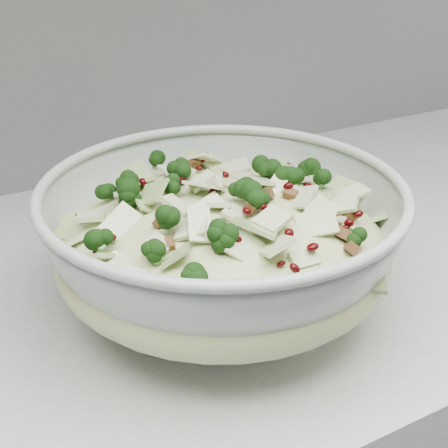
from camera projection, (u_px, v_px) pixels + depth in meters
mixing_bowl at (222, 246)px, 0.57m from camera, size 0.37×0.37×0.13m
salad at (222, 225)px, 0.56m from camera, size 0.36×0.36×0.13m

